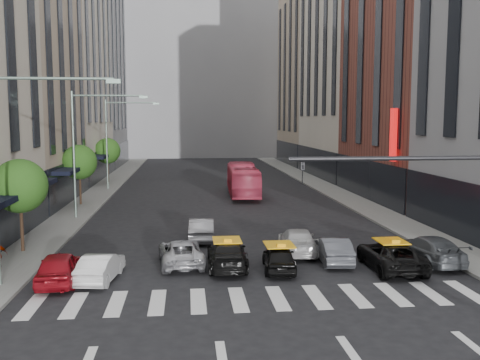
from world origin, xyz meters
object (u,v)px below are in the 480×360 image
object	(u,v)px
car_red	(59,267)
streetlamp_mid	(87,137)
car_white_front	(101,267)
bus	(243,180)
streetlamp_near	(17,150)
taxi_left	(227,254)
streetlamp_far	(116,132)
taxi_center	(279,258)

from	to	relation	value
car_red	streetlamp_mid	bearing A→B (deg)	-88.45
car_white_front	bus	distance (m)	27.59
streetlamp_near	taxi_left	distance (m)	10.58
streetlamp_near	streetlamp_mid	distance (m)	16.00
taxi_left	streetlamp_far	bearing A→B (deg)	-71.86
streetlamp_far	car_white_front	xyz separation A→B (m)	(3.17, -31.36, -5.28)
taxi_center	streetlamp_far	bearing A→B (deg)	-64.35
bus	streetlamp_near	bearing A→B (deg)	67.37
streetlamp_mid	taxi_center	distance (m)	19.29
streetlamp_mid	bus	distance (m)	16.88
streetlamp_near	taxi_center	size ratio (longest dim) A/B	2.45
streetlamp_near	streetlamp_mid	bearing A→B (deg)	90.00
car_white_front	streetlamp_mid	bearing A→B (deg)	-70.63
streetlamp_mid	streetlamp_far	size ratio (longest dim) A/B	1.00
streetlamp_far	taxi_center	world-z (taller)	streetlamp_far
streetlamp_near	bus	xyz separation A→B (m)	(12.33, 26.65, -4.40)
streetlamp_mid	streetlamp_near	bearing A→B (deg)	-90.00
streetlamp_mid	car_white_front	world-z (taller)	streetlamp_mid
streetlamp_far	taxi_left	xyz separation A→B (m)	(8.95, -29.87, -5.23)
streetlamp_near	car_white_front	bearing A→B (deg)	11.39
taxi_left	taxi_center	bearing A→B (deg)	163.37
streetlamp_far	bus	xyz separation A→B (m)	(12.33, -5.35, -4.40)
streetlamp_mid	bus	xyz separation A→B (m)	(12.33, 10.65, -4.40)
taxi_left	taxi_center	distance (m)	2.55
car_white_front	taxi_center	world-z (taller)	taxi_center
taxi_center	bus	size ratio (longest dim) A/B	0.34
car_red	taxi_center	xyz separation A→B (m)	(9.94, 0.92, -0.08)
streetlamp_near	taxi_left	xyz separation A→B (m)	(8.95, 2.13, -5.23)
car_white_front	bus	size ratio (longest dim) A/B	0.35
streetlamp_near	bus	world-z (taller)	streetlamp_near
streetlamp_far	car_white_front	bearing A→B (deg)	-84.22
streetlamp_far	taxi_center	size ratio (longest dim) A/B	2.45
car_white_front	taxi_left	world-z (taller)	taxi_left
streetlamp_near	streetlamp_mid	xyz separation A→B (m)	(0.00, 16.00, 0.00)
taxi_center	car_white_front	bearing A→B (deg)	10.18
streetlamp_far	taxi_center	bearing A→B (deg)	-69.65
streetlamp_far	car_white_front	size ratio (longest dim) A/B	2.39
car_white_front	streetlamp_near	bearing A→B (deg)	19.08
bus	streetlamp_far	bearing A→B (deg)	-21.25
taxi_left	car_white_front	bearing A→B (deg)	15.94
bus	car_white_front	bearing A→B (deg)	72.80
streetlamp_mid	taxi_left	size ratio (longest dim) A/B	1.94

